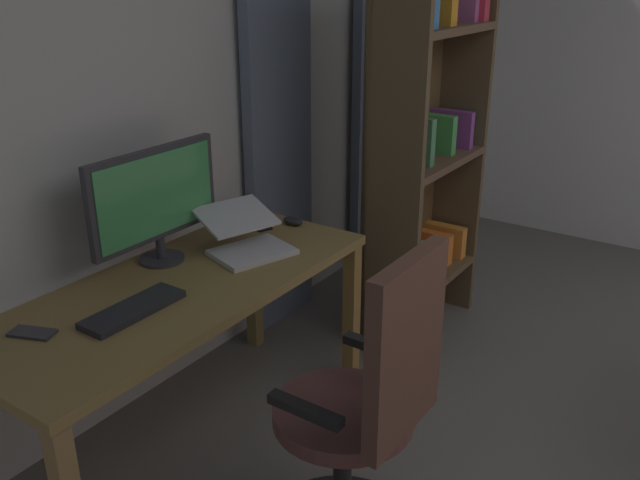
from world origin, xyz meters
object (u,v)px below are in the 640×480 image
laptop (246,239)px  bookshelf (421,153)px  cell_phone_face_up (258,225)px  desk (182,304)px  cell_phone_by_monitor (32,333)px  computer_keyboard (133,309)px  office_chair (363,428)px  computer_monitor (155,198)px  computer_mouse (293,221)px

laptop → bookshelf: 1.08m
cell_phone_face_up → bookshelf: 0.91m
desk → cell_phone_by_monitor: (0.54, -0.11, 0.10)m
computer_keyboard → laptop: bearing=-177.6°
office_chair → computer_keyboard: office_chair is taller
cell_phone_face_up → office_chair: bearing=75.3°
desk → laptop: 0.40m
bookshelf → cell_phone_face_up: bearing=-27.5°
office_chair → computer_monitor: (-0.21, -1.07, 0.48)m
computer_keyboard → laptop: laptop is taller
desk → bookshelf: (-1.40, 0.28, 0.32)m
cell_phone_by_monitor → computer_mouse: bearing=153.8°
cell_phone_face_up → computer_monitor: bearing=12.3°
computer_keyboard → laptop: (-0.62, -0.03, 0.04)m
office_chair → computer_mouse: office_chair is taller
cell_phone_face_up → desk: bearing=33.3°
desk → laptop: laptop is taller
computer_mouse → desk: bearing=1.0°
office_chair → computer_monitor: 1.19m
desk → laptop: size_ratio=3.76×
computer_keyboard → cell_phone_face_up: (-0.87, -0.17, -0.01)m
computer_keyboard → office_chair: bearing=100.4°
desk → cell_phone_face_up: size_ratio=11.00×
cell_phone_by_monitor → office_chair: bearing=92.4°
laptop → bookshelf: (-1.03, 0.27, 0.17)m
laptop → desk: bearing=16.0°
computer_monitor → cell_phone_by_monitor: (0.64, 0.10, -0.25)m
desk → bookshelf: bearing=168.7°
computer_mouse → cell_phone_face_up: bearing=-47.0°
computer_keyboard → bookshelf: (-1.65, 0.24, 0.22)m
office_chair → bookshelf: bookshelf is taller
computer_monitor → cell_phone_by_monitor: size_ratio=4.31×
bookshelf → desk: bearing=-11.3°
computer_monitor → desk: bearing=63.4°
computer_keyboard → cell_phone_by_monitor: size_ratio=2.58×
office_chair → computer_mouse: size_ratio=11.09×
desk → computer_keyboard: size_ratio=4.26×
office_chair → desk: bearing=83.1°
computer_monitor → office_chair: bearing=78.8°
computer_monitor → laptop: size_ratio=1.47×
computer_mouse → cell_phone_face_up: computer_mouse is taller
desk → cell_phone_face_up: (-0.61, -0.13, 0.10)m
computer_monitor → computer_keyboard: (0.36, 0.25, -0.25)m
desk → computer_monitor: computer_monitor is taller
cell_phone_face_up → bookshelf: size_ratio=0.08×
computer_mouse → cell_phone_by_monitor: size_ratio=0.69×
cell_phone_by_monitor → bookshelf: (-1.93, 0.39, 0.22)m
office_chair → cell_phone_by_monitor: (0.43, -0.97, 0.22)m
desk → computer_monitor: bearing=-116.6°
office_chair → bookshelf: bearing=21.2°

